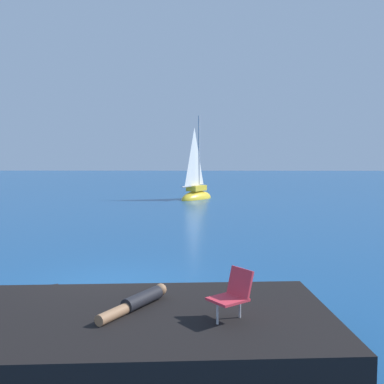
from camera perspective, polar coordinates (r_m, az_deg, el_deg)
ground_plane at (r=11.36m, az=-10.16°, el=-11.55°), size 160.00×160.00×0.00m
shore_ledge at (r=7.75m, az=-5.57°, el=-17.13°), size 6.29×3.87×0.58m
boulder_seaward at (r=9.49m, az=11.34°, el=-14.88°), size 0.98×0.96×0.55m
boulder_inland at (r=10.31m, az=-18.84°, el=-13.43°), size 1.26×1.20×0.60m
sailboat_near at (r=32.25m, az=0.56°, el=-0.27°), size 2.85×3.55×6.59m
person_sunbather at (r=7.87m, az=-6.92°, el=-13.67°), size 1.00×1.59×0.25m
beach_chair at (r=7.24m, az=5.28°, el=-12.60°), size 0.76×0.74×0.80m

